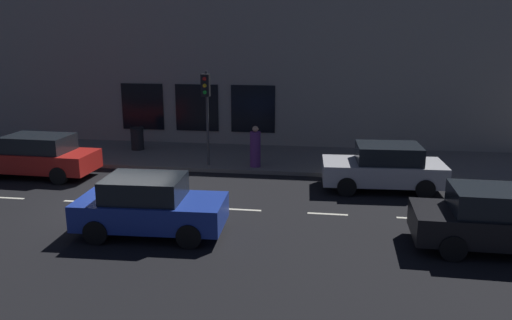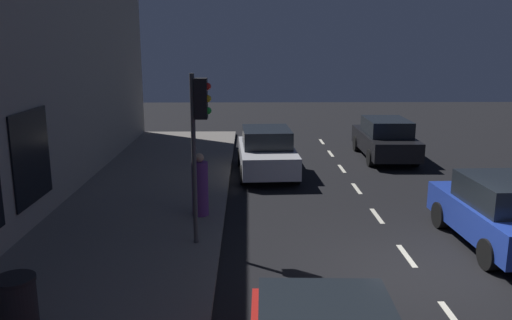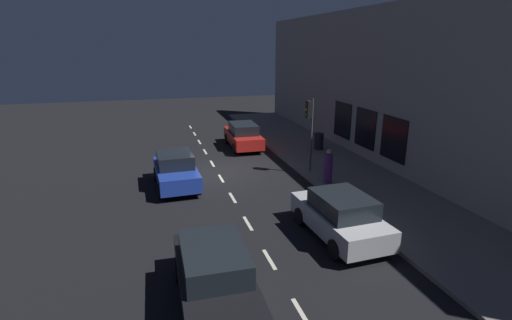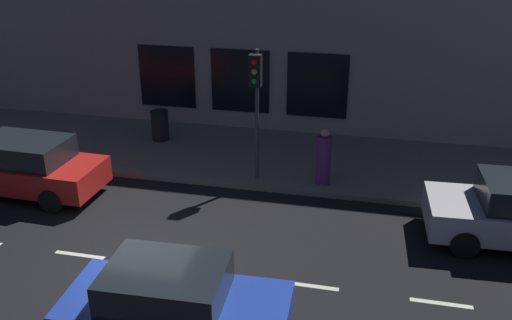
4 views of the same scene
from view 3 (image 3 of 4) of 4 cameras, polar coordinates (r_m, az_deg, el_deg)
ground_plane at (r=20.07m, az=-5.72°, el=-1.83°), size 60.00×60.00×0.00m
sidewalk at (r=21.95m, az=10.53°, el=-0.21°), size 4.50×32.00×0.15m
building_facade at (r=22.41m, az=17.05°, el=10.39°), size 0.65×32.00×8.36m
lane_centre_line at (r=19.14m, az=-5.18°, el=-2.74°), size 0.12×27.20×0.01m
traffic_light at (r=19.23m, az=7.93°, el=6.19°), size 0.45×0.32×3.69m
parked_car_0 at (r=18.16m, az=-11.78°, el=-1.49°), size 1.98×3.96×1.58m
parked_car_1 at (r=24.69m, az=-1.92°, el=3.66°), size 1.94×4.51×1.58m
parked_car_2 at (r=10.03m, az=-6.06°, el=-16.94°), size 1.91×4.49×1.58m
parked_car_3 at (r=13.47m, az=12.34°, el=-8.05°), size 2.06×4.14×1.58m
pedestrian_0 at (r=18.16m, az=10.60°, el=-1.12°), size 0.52×0.52×1.61m
trash_bin at (r=24.03m, az=9.27°, el=2.75°), size 0.59×0.59×1.00m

